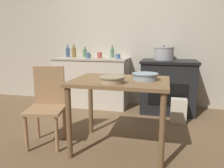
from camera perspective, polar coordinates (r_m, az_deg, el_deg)
ground_plane at (r=2.83m, az=-2.59°, el=-13.43°), size 14.00×14.00×0.00m
wall_back at (r=4.11m, az=3.70°, el=12.57°), size 8.00×0.07×2.55m
counter_cabinet at (r=4.02m, az=-5.24°, el=0.61°), size 1.32×0.59×0.88m
stove at (r=3.77m, az=14.41°, el=-0.52°), size 0.90×0.67×0.86m
work_table at (r=2.32m, az=2.19°, el=-1.77°), size 1.00×0.74×0.78m
chair at (r=2.62m, az=-16.56°, el=-4.93°), size 0.47×0.47×0.89m
flour_sack at (r=3.33m, az=16.95°, el=-6.72°), size 0.22×0.16×0.36m
stock_pot at (r=3.76m, az=13.40°, el=7.79°), size 0.33×0.33×0.24m
mixing_bowl_large at (r=2.30m, az=8.62°, el=2.06°), size 0.28×0.28×0.07m
mixing_bowl_small at (r=2.12m, az=-0.05°, el=1.27°), size 0.26×0.26×0.06m
bottle_far_left at (r=4.14m, az=-7.10°, el=8.01°), size 0.08×0.08×0.19m
bottle_left at (r=3.99m, az=0.06°, el=8.15°), size 0.07×0.07×0.22m
bottle_mid_left at (r=4.27m, az=-11.48°, el=8.14°), size 0.08×0.08×0.22m
bottle_center_left at (r=4.11m, az=-9.92°, el=8.19°), size 0.08×0.08×0.24m
cup_center at (r=3.77m, az=-6.24°, el=7.38°), size 0.07×0.07×0.10m
cup_center_right at (r=3.74m, az=1.56°, el=7.23°), size 0.08×0.08×0.08m
cup_mid_right at (r=3.87m, az=-3.27°, el=7.53°), size 0.08×0.08×0.10m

